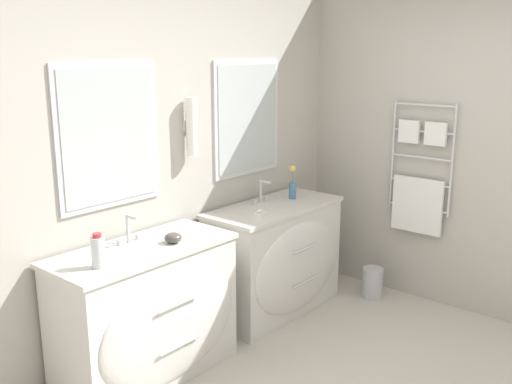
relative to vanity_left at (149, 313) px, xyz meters
The scene contains 11 objects.
wall_back 1.04m from the vanity_left, 36.44° to the left, with size 5.20×0.16×2.60m.
wall_right 2.54m from the vanity_left, 17.11° to the right, with size 0.13×3.78×2.60m.
vanity_left is the anchor object (origin of this frame).
vanity_right 1.28m from the vanity_left, ahead, with size 1.16×0.58×0.87m.
faucet_left 0.54m from the vanity_left, 90.00° to the left, with size 0.17×0.11×0.18m.
faucet_right 1.39m from the vanity_left, ahead, with size 0.17×0.11×0.18m.
toiletry_bottle 0.64m from the vanity_left, behind, with size 0.08×0.08×0.20m.
amenity_bowl 0.49m from the vanity_left, 14.96° to the right, with size 0.11×0.11×0.07m.
flower_vase 1.63m from the vanity_left, ahead, with size 0.06×0.06×0.27m.
soap_dish 1.09m from the vanity_left, ahead, with size 0.08×0.06×0.04m.
waste_bin 2.07m from the vanity_left, 12.98° to the right, with size 0.18×0.18×0.26m.
Camera 1 is at (-2.50, -1.08, 2.01)m, focal length 40.00 mm.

